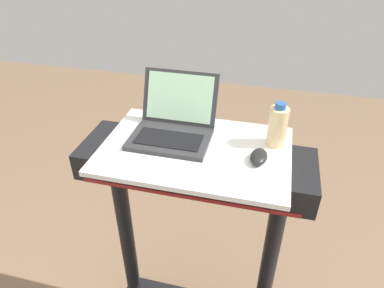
% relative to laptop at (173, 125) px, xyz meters
% --- Properties ---
extents(desk_board, '(0.70, 0.47, 0.02)m').
position_rel_laptop_xyz_m(desk_board, '(0.10, -0.07, -0.05)').
color(desk_board, white).
rests_on(desk_board, treadmill_base).
extents(laptop, '(0.30, 0.30, 0.22)m').
position_rel_laptop_xyz_m(laptop, '(0.00, 0.00, 0.00)').
color(laptop, '#2D2D30').
rests_on(laptop, desk_board).
extents(computer_mouse, '(0.07, 0.10, 0.03)m').
position_rel_laptop_xyz_m(computer_mouse, '(0.34, -0.09, -0.03)').
color(computer_mouse, black).
rests_on(computer_mouse, desk_board).
extents(water_bottle, '(0.07, 0.07, 0.17)m').
position_rel_laptop_xyz_m(water_bottle, '(0.39, 0.03, 0.03)').
color(water_bottle, beige).
rests_on(water_bottle, desk_board).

